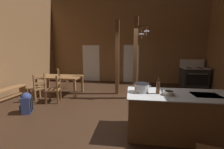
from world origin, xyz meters
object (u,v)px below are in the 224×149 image
Objects in this scene: stove_range at (194,77)px; ladderback_chair_by_post at (38,88)px; mixing_bowl_on_counter at (169,93)px; ladderback_chair_at_table_end at (55,89)px; kitchen_island at (179,114)px; bottle_tall_on_counter at (158,88)px; backpack at (26,102)px; stockpot_on_counter at (142,88)px; ladderback_chair_near_window at (62,79)px; dining_table at (60,78)px; bench_along_left_wall at (5,93)px.

ladderback_chair_by_post is at bearing -153.47° from stove_range.
ladderback_chair_by_post is 4.36× the size of mixing_bowl_on_counter.
ladderback_chair_by_post is at bearing 175.39° from ladderback_chair_at_table_end.
kitchen_island is at bearing -20.11° from ladderback_chair_at_table_end.
ladderback_chair_at_table_end is 3.53m from bottle_tall_on_counter.
backpack is 1.85× the size of bottle_tall_on_counter.
stockpot_on_counter is at bearing 168.56° from bottle_tall_on_counter.
mixing_bowl_on_counter is (-2.07, -4.57, 0.44)m from stove_range.
ladderback_chair_near_window is 4.99m from bottle_tall_on_counter.
ladderback_chair_by_post and ladderback_chair_at_table_end have the same top height.
backpack is (0.38, -2.65, -0.14)m from ladderback_chair_near_window.
stove_range reaches higher than ladderback_chair_by_post.
mixing_bowl_on_counter is at bearing -20.27° from ladderback_chair_by_post.
kitchen_island is 3.69× the size of backpack.
dining_table is at bearing -64.85° from ladderback_chair_near_window.
kitchen_island is 1.28× the size of dining_table.
bottle_tall_on_counter is (3.19, -1.40, 0.56)m from ladderback_chair_at_table_end.
bench_along_left_wall is 5.06m from bottle_tall_on_counter.
ladderback_chair_by_post is at bearing 159.73° from mixing_bowl_on_counter.
kitchen_island is 2.32× the size of ladderback_chair_at_table_end.
dining_table is at bearing 66.28° from ladderback_chair_by_post.
ladderback_chair_near_window is 1.00× the size of ladderback_chair_by_post.
stove_range reaches higher than ladderback_chair_at_table_end.
dining_table is 1.81× the size of ladderback_chair_by_post.
ladderback_chair_by_post is 1.08m from backpack.
kitchen_island is at bearing -17.83° from ladderback_chair_by_post.
stove_range is 6.05× the size of mixing_bowl_on_counter.
ladderback_chair_by_post is 0.58× the size of bench_along_left_wall.
kitchen_island is 5.80× the size of stockpot_on_counter.
mixing_bowl_on_counter is at bearing -7.66° from backpack.
stockpot_on_counter is (-2.60, -4.45, 0.50)m from stove_range.
dining_table is 7.88× the size of mixing_bowl_on_counter.
kitchen_island reaches higher than backpack.
mixing_bowl_on_counter reaches higher than bench_along_left_wall.
ladderback_chair_at_table_end is at bearing 156.88° from mixing_bowl_on_counter.
backpack is (0.38, -1.01, -0.14)m from ladderback_chair_by_post.
ladderback_chair_near_window is at bearing 90.09° from ladderback_chair_by_post.
bench_along_left_wall is at bearing -116.99° from ladderback_chair_near_window.
ladderback_chair_by_post is 1.00× the size of ladderback_chair_at_table_end.
stove_range is at bearing 25.54° from bench_along_left_wall.
stove_range is at bearing 13.07° from ladderback_chair_near_window.
ladderback_chair_at_table_end is (-3.65, 1.34, 0.01)m from kitchen_island.
bottle_tall_on_counter is at bearing -23.68° from ladderback_chair_at_table_end.
dining_table is at bearing -158.94° from stove_range.
mixing_bowl_on_counter is at bearing -23.12° from ladderback_chair_at_table_end.
kitchen_island is 6.84× the size of bottle_tall_on_counter.
kitchen_island is 4.81m from stove_range.
bottle_tall_on_counter is at bearing -20.61° from ladderback_chair_by_post.
stockpot_on_counter is at bearing 179.71° from kitchen_island.
ladderback_chair_at_table_end is at bearing 72.55° from backpack.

